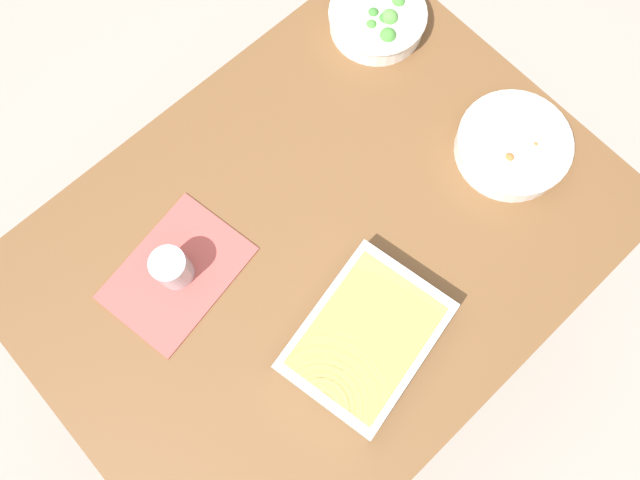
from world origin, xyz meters
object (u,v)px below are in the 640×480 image
Objects in this scene: baking_dish at (366,337)px; stew_bowl at (513,145)px; spoon_by_broccoli at (395,28)px; spoon_by_stew at (515,169)px; drink_cup at (173,269)px; broccoli_bowl at (378,18)px.

stew_bowl is at bearing 8.84° from baking_dish.
spoon_by_broccoli is at bearing 40.48° from baking_dish.
stew_bowl is at bearing 58.76° from spoon_by_stew.
drink_cup is 0.74m from spoon_by_stew.
spoon_by_broccoli is (0.06, 0.42, 0.00)m from spoon_by_stew.
spoon_by_stew is (0.67, -0.31, -0.03)m from drink_cup.
broccoli_bowl is at bearing 11.57° from drink_cup.
drink_cup is at bearing -171.39° from spoon_by_broccoli.
spoon_by_stew and spoon_by_broccoli have the same top height.
stew_bowl is at bearing -21.62° from drink_cup.
spoon_by_broccoli is at bearing 84.45° from stew_bowl.
broccoli_bowl is 1.40× the size of spoon_by_stew.
spoon_by_stew is at bearing -94.40° from broccoli_bowl.
broccoli_bowl is at bearing 88.26° from stew_bowl.
baking_dish is at bearing -139.52° from spoon_by_broccoli.
drink_cup is 0.74m from spoon_by_broccoli.
broccoli_bowl reaches higher than baking_dish.
broccoli_bowl is 0.05m from spoon_by_broccoli.
spoon_by_broccoli is (0.73, 0.11, -0.03)m from drink_cup.
stew_bowl and baking_dish have the same top height.
drink_cup is at bearing 117.88° from baking_dish.
stew_bowl is 0.51m from baking_dish.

